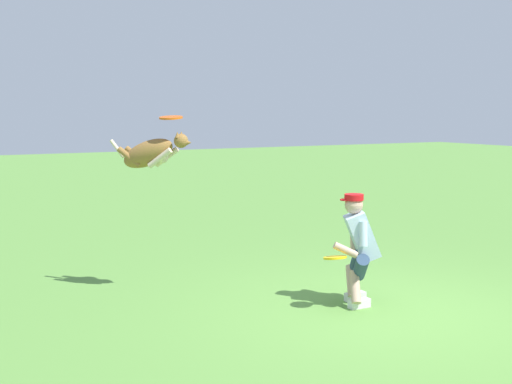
{
  "coord_description": "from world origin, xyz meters",
  "views": [
    {
      "loc": [
        4.71,
        5.36,
        2.24
      ],
      "look_at": [
        1.04,
        -1.32,
        1.29
      ],
      "focal_mm": 45.8,
      "sensor_mm": 36.0,
      "label": 1
    }
  ],
  "objects_px": {
    "person": "(359,245)",
    "frisbee_flying": "(171,118)",
    "frisbee_held": "(335,258)",
    "dog": "(151,153)"
  },
  "relations": [
    {
      "from": "person",
      "to": "frisbee_flying",
      "type": "height_order",
      "value": "frisbee_flying"
    },
    {
      "from": "frisbee_held",
      "to": "frisbee_flying",
      "type": "bearing_deg",
      "value": -46.03
    },
    {
      "from": "dog",
      "to": "frisbee_held",
      "type": "distance_m",
      "value": 2.52
    },
    {
      "from": "dog",
      "to": "frisbee_held",
      "type": "height_order",
      "value": "dog"
    },
    {
      "from": "dog",
      "to": "frisbee_flying",
      "type": "xyz_separation_m",
      "value": [
        -0.17,
        0.21,
        0.42
      ]
    },
    {
      "from": "dog",
      "to": "person",
      "type": "bearing_deg",
      "value": 8.17
    },
    {
      "from": "person",
      "to": "frisbee_flying",
      "type": "relative_size",
      "value": 4.65
    },
    {
      "from": "person",
      "to": "frisbee_held",
      "type": "distance_m",
      "value": 0.4
    },
    {
      "from": "person",
      "to": "frisbee_flying",
      "type": "xyz_separation_m",
      "value": [
        1.75,
        -1.35,
        1.46
      ]
    },
    {
      "from": "frisbee_flying",
      "to": "dog",
      "type": "bearing_deg",
      "value": -50.57
    }
  ]
}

